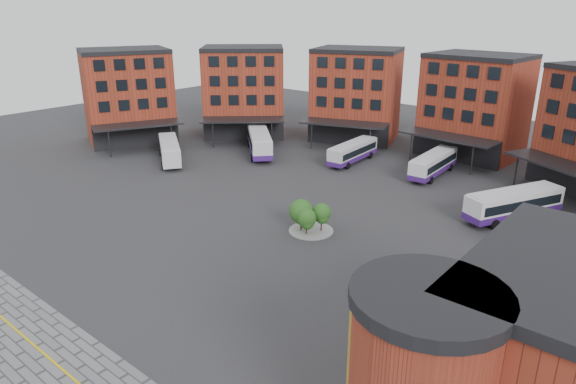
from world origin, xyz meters
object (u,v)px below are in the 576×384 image
Objects in this scene: bus_a at (169,149)px; bus_b at (259,141)px; tree_island at (308,216)px; bus_d at (433,164)px; bus_e at (514,204)px; bus_c at (353,152)px.

bus_a is 0.94× the size of bus_b.
tree_island is 0.43× the size of bus_a.
bus_d is 15.16m from bus_e.
bus_c is at bearing -174.24° from bus_d.
tree_island is at bearing -67.86° from bus_a.
tree_island is 0.40× the size of bus_b.
bus_a is 25.90m from bus_c.
bus_e is (24.04, -6.61, 0.17)m from bus_c.
bus_d is at bearing 173.47° from bus_e.
bus_e is (12.71, -8.27, 0.12)m from bus_d.
bus_a is at bearing -152.68° from bus_d.
bus_b is at bearing 2.58° from bus_a.
bus_b is 37.17m from bus_e.
bus_a is 1.00× the size of bus_c.
bus_e reaches higher than bus_a.
bus_a is 13.15m from bus_b.
tree_island is 30.52m from bus_a.
tree_island reaches higher than bus_d.
bus_a is at bearing -169.45° from bus_b.
bus_a is 36.21m from bus_d.
bus_e reaches higher than bus_c.
bus_b reaches higher than bus_c.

